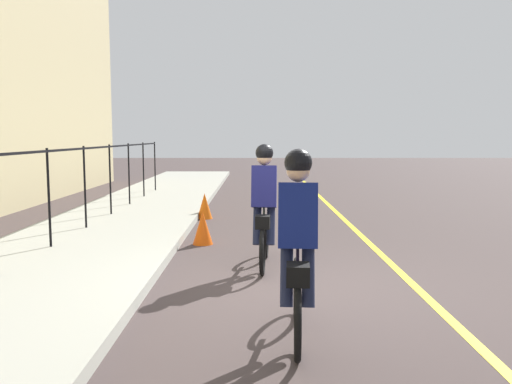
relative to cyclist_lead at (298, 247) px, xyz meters
name	(u,v)px	position (x,y,z in m)	size (l,w,h in m)	color
ground_plane	(292,289)	(1.66, -0.07, -0.91)	(80.00, 80.00, 0.00)	#413635
lane_line_centre	(418,289)	(1.66, -1.67, -0.91)	(36.00, 0.12, 0.01)	yellow
sidewalk	(25,284)	(1.66, 3.33, -0.84)	(40.00, 3.20, 0.15)	#9B9B8F
iron_fence	(23,179)	(2.66, 3.73, 0.42)	(19.64, 0.04, 1.60)	black
cyclist_lead	(298,247)	(0.00, 0.00, 0.00)	(1.71, 0.38, 1.83)	black
cyclist_follow	(264,207)	(2.78, 0.27, 0.00)	(1.71, 0.38, 1.83)	black
traffic_cone_near	(205,206)	(7.38, 1.59, -0.61)	(0.36, 0.36, 0.60)	#F55F0D
traffic_cone_far	(203,228)	(4.45, 1.34, -0.61)	(0.36, 0.36, 0.60)	#E9500B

